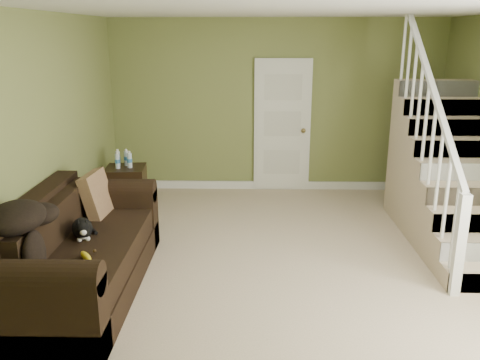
{
  "coord_description": "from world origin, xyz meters",
  "views": [
    {
      "loc": [
        -0.38,
        -4.98,
        2.39
      ],
      "look_at": [
        -0.49,
        0.12,
        0.9
      ],
      "focal_mm": 38.0,
      "sensor_mm": 36.0,
      "label": 1
    }
  ],
  "objects_px": {
    "sofa": "(77,256)",
    "banana": "(86,256)",
    "side_table": "(126,188)",
    "cat": "(81,229)"
  },
  "relations": [
    {
      "from": "sofa",
      "to": "banana",
      "type": "distance_m",
      "value": 0.5
    },
    {
      "from": "sofa",
      "to": "banana",
      "type": "bearing_deg",
      "value": -60.09
    },
    {
      "from": "side_table",
      "to": "sofa",
      "type": "bearing_deg",
      "value": -88.27
    },
    {
      "from": "cat",
      "to": "sofa",
      "type": "bearing_deg",
      "value": -143.23
    },
    {
      "from": "sofa",
      "to": "cat",
      "type": "distance_m",
      "value": 0.26
    },
    {
      "from": "side_table",
      "to": "cat",
      "type": "relative_size",
      "value": 1.71
    },
    {
      "from": "side_table",
      "to": "cat",
      "type": "height_order",
      "value": "side_table"
    },
    {
      "from": "side_table",
      "to": "banana",
      "type": "distance_m",
      "value": 2.7
    },
    {
      "from": "sofa",
      "to": "cat",
      "type": "height_order",
      "value": "sofa"
    },
    {
      "from": "sofa",
      "to": "side_table",
      "type": "distance_m",
      "value": 2.28
    }
  ]
}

